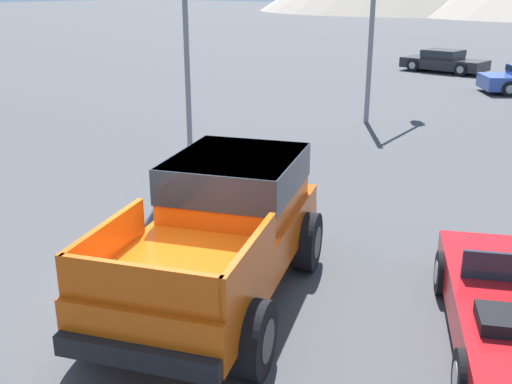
{
  "coord_description": "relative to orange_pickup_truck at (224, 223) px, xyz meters",
  "views": [
    {
      "loc": [
        5.01,
        -5.71,
        4.24
      ],
      "look_at": [
        0.36,
        1.26,
        1.37
      ],
      "focal_mm": 42.0,
      "sensor_mm": 36.0,
      "label": 1
    }
  ],
  "objects": [
    {
      "name": "ground_plane",
      "position": [
        -0.26,
        -0.59,
        -1.08
      ],
      "size": [
        320.0,
        320.0,
        0.0
      ],
      "primitive_type": "plane",
      "color": "#424244"
    },
    {
      "name": "orange_pickup_truck",
      "position": [
        0.0,
        0.0,
        0.0
      ],
      "size": [
        3.31,
        5.23,
        1.92
      ],
      "rotation": [
        0.0,
        0.0,
        0.3
      ],
      "color": "#CC4C0C",
      "rests_on": "ground_plane"
    },
    {
      "name": "parked_car_dark",
      "position": [
        -4.78,
        25.72,
        -0.49
      ],
      "size": [
        4.48,
        2.4,
        1.15
      ],
      "rotation": [
        0.0,
        0.0,
        4.57
      ],
      "color": "#232328",
      "rests_on": "ground_plane"
    },
    {
      "name": "traffic_light_main",
      "position": [
        -3.05,
        13.46,
        2.52
      ],
      "size": [
        0.38,
        3.76,
        5.12
      ],
      "rotation": [
        0.0,
        0.0,
        1.57
      ],
      "color": "slate",
      "rests_on": "ground_plane"
    }
  ]
}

